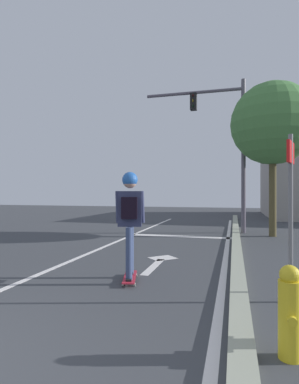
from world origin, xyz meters
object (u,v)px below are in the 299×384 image
skateboard (130,277)px  fire_hydrant (290,312)px  skater (130,209)px  traffic_signal_mast (223,132)px  street_sign_post (291,193)px  roadside_tree (273,124)px

skateboard → fire_hydrant: size_ratio=0.99×
skater → traffic_signal_mast: (1.30, 7.01, 2.57)m
traffic_signal_mast → street_sign_post: 7.80m
traffic_signal_mast → fire_hydrant: 9.59m
fire_hydrant → skater: bearing=138.6°
skater → fire_hydrant: size_ratio=2.09×
skater → roadside_tree: roadside_tree is taller
traffic_signal_mast → street_sign_post: size_ratio=2.48×
traffic_signal_mast → street_sign_post: (1.14, -7.37, -2.29)m
skateboard → skater: size_ratio=0.48×
traffic_signal_mast → skater: bearing=-100.5°
skater → street_sign_post: 2.49m
roadside_tree → skater: bearing=-115.2°
skater → traffic_signal_mast: 7.58m
skater → street_sign_post: size_ratio=0.77×
street_sign_post → fire_hydrant: 1.92m
skater → fire_hydrant: (2.18, -1.93, -0.80)m
skater → street_sign_post: street_sign_post is taller
fire_hydrant → street_sign_post: bearing=80.5°
roadside_tree → street_sign_post: bearing=-94.5°
street_sign_post → fire_hydrant: (-0.26, -1.57, -1.08)m
skateboard → street_sign_post: (2.45, -0.37, 1.44)m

